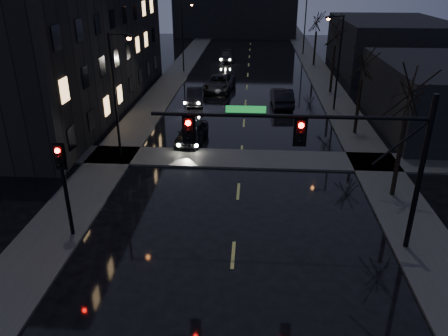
% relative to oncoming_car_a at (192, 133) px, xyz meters
% --- Properties ---
extents(sidewalk_left, '(3.00, 140.00, 0.12)m').
position_rel_oncoming_car_a_xyz_m(sidewalk_left, '(-4.91, 13.66, -0.68)').
color(sidewalk_left, '#2D2D2B').
rests_on(sidewalk_left, ground).
extents(sidewalk_right, '(3.00, 140.00, 0.12)m').
position_rel_oncoming_car_a_xyz_m(sidewalk_right, '(12.09, 13.66, -0.68)').
color(sidewalk_right, '#2D2D2B').
rests_on(sidewalk_right, ground).
extents(sidewalk_cross, '(40.00, 3.00, 0.12)m').
position_rel_oncoming_car_a_xyz_m(sidewalk_cross, '(3.59, -2.84, -0.68)').
color(sidewalk_cross, '#2D2D2B').
rests_on(sidewalk_cross, ground).
extents(apartment_block, '(12.00, 30.00, 12.00)m').
position_rel_oncoming_car_a_xyz_m(apartment_block, '(-12.91, 8.66, 5.26)').
color(apartment_block, black).
rests_on(apartment_block, ground).
extents(commercial_right_near, '(10.00, 14.00, 5.00)m').
position_rel_oncoming_car_a_xyz_m(commercial_right_near, '(19.09, 4.66, 1.76)').
color(commercial_right_near, black).
rests_on(commercial_right_near, ground).
extents(commercial_right_far, '(12.00, 18.00, 6.00)m').
position_rel_oncoming_car_a_xyz_m(commercial_right_far, '(20.59, 26.66, 2.26)').
color(commercial_right_far, black).
rests_on(commercial_right_far, ground).
extents(far_block, '(22.00, 10.00, 8.00)m').
position_rel_oncoming_car_a_xyz_m(far_block, '(0.59, 56.66, 3.26)').
color(far_block, black).
rests_on(far_block, ground).
extents(signal_mast, '(11.11, 0.41, 7.00)m').
position_rel_oncoming_car_a_xyz_m(signal_mast, '(7.44, -12.34, 4.12)').
color(signal_mast, black).
rests_on(signal_mast, ground).
extents(signal_pole_left, '(0.35, 0.41, 4.53)m').
position_rel_oncoming_car_a_xyz_m(signal_pole_left, '(-3.91, -12.35, 2.27)').
color(signal_pole_left, black).
rests_on(signal_pole_left, ground).
extents(tree_near, '(3.52, 3.52, 8.08)m').
position_rel_oncoming_car_a_xyz_m(tree_near, '(11.99, -7.34, 5.47)').
color(tree_near, black).
rests_on(tree_near, ground).
extents(tree_mid_a, '(3.30, 3.30, 7.58)m').
position_rel_oncoming_car_a_xyz_m(tree_mid_a, '(11.99, 2.66, 5.08)').
color(tree_mid_a, black).
rests_on(tree_mid_a, ground).
extents(tree_mid_b, '(3.74, 3.74, 8.59)m').
position_rel_oncoming_car_a_xyz_m(tree_mid_b, '(11.99, 14.66, 5.86)').
color(tree_mid_b, black).
rests_on(tree_mid_b, ground).
extents(tree_far, '(3.43, 3.43, 7.88)m').
position_rel_oncoming_car_a_xyz_m(tree_far, '(11.99, 28.66, 5.32)').
color(tree_far, black).
rests_on(tree_far, ground).
extents(streetlight_l_near, '(1.53, 0.28, 8.00)m').
position_rel_oncoming_car_a_xyz_m(streetlight_l_near, '(-3.99, -3.34, 4.03)').
color(streetlight_l_near, black).
rests_on(streetlight_l_near, ground).
extents(streetlight_l_far, '(1.53, 0.28, 8.00)m').
position_rel_oncoming_car_a_xyz_m(streetlight_l_far, '(-3.99, 23.66, 4.03)').
color(streetlight_l_far, black).
rests_on(streetlight_l_far, ground).
extents(streetlight_r_mid, '(1.53, 0.28, 8.00)m').
position_rel_oncoming_car_a_xyz_m(streetlight_r_mid, '(11.17, 8.66, 4.03)').
color(streetlight_r_mid, black).
rests_on(streetlight_r_mid, ground).
extents(streetlight_r_far, '(1.53, 0.28, 8.00)m').
position_rel_oncoming_car_a_xyz_m(streetlight_r_far, '(11.17, 36.66, 4.03)').
color(streetlight_r_far, black).
rests_on(streetlight_r_far, ground).
extents(oncoming_car_a, '(2.27, 4.55, 1.49)m').
position_rel_oncoming_car_a_xyz_m(oncoming_car_a, '(0.00, 0.00, 0.00)').
color(oncoming_car_a, black).
rests_on(oncoming_car_a, ground).
extents(oncoming_car_b, '(1.96, 4.32, 1.37)m').
position_rel_oncoming_car_a_xyz_m(oncoming_car_b, '(-1.09, 10.10, -0.06)').
color(oncoming_car_b, black).
rests_on(oncoming_car_b, ground).
extents(oncoming_car_c, '(3.26, 5.97, 1.59)m').
position_rel_oncoming_car_a_xyz_m(oncoming_car_c, '(0.83, 14.97, 0.05)').
color(oncoming_car_c, black).
rests_on(oncoming_car_c, ground).
extents(oncoming_car_d, '(2.26, 4.74, 1.34)m').
position_rel_oncoming_car_a_xyz_m(oncoming_car_d, '(0.54, 30.83, -0.08)').
color(oncoming_car_d, black).
rests_on(oncoming_car_d, ground).
extents(lead_car, '(2.02, 5.10, 1.65)m').
position_rel_oncoming_car_a_xyz_m(lead_car, '(6.88, 9.87, 0.08)').
color(lead_car, black).
rests_on(lead_car, ground).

